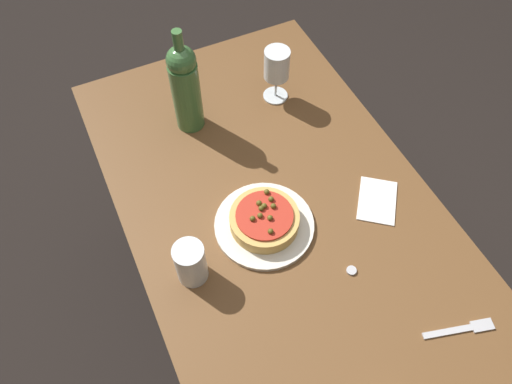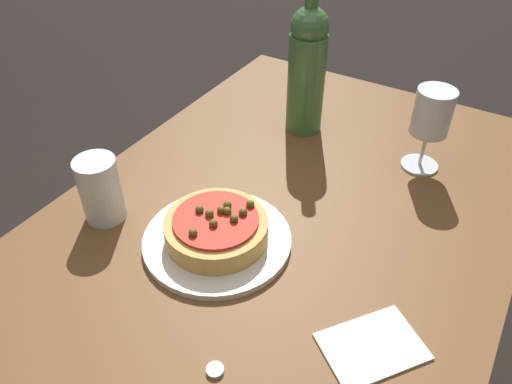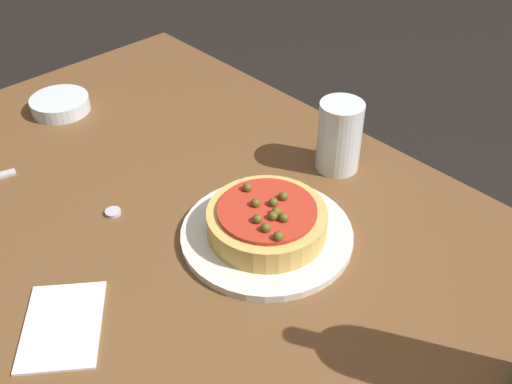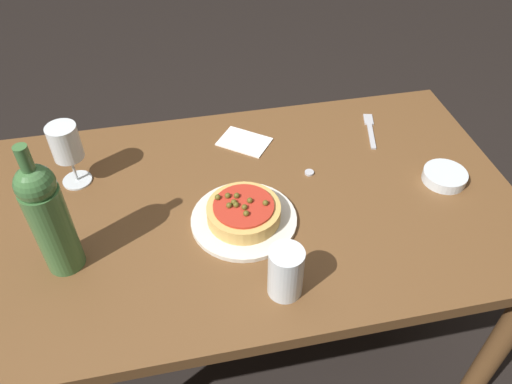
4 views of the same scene
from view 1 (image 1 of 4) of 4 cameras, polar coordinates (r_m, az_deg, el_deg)
The scene contains 10 objects.
ground_plane at distance 1.94m, azimuth 2.32°, elevation -14.25°, with size 14.00×14.00×0.00m, color black.
dining_table at distance 1.35m, azimuth 3.24°, elevation -5.02°, with size 1.38×0.77×0.74m.
dinner_plate at distance 1.25m, azimuth 0.88°, elevation -3.66°, with size 0.25×0.25×0.01m.
pizza at distance 1.23m, azimuth 0.89°, elevation -3.01°, with size 0.17×0.17×0.05m.
wine_glass at distance 1.45m, azimuth 2.38°, elevation 14.18°, with size 0.07×0.07×0.17m.
wine_bottle at distance 1.37m, azimuth -8.09°, elevation 11.85°, with size 0.08×0.08×0.32m.
water_cup at distance 1.15m, azimuth -7.48°, elevation -8.04°, with size 0.07×0.07×0.12m.
fork at distance 1.23m, azimuth 22.58°, elevation -14.25°, with size 0.06×0.16×0.00m.
paper_napkin at distance 1.33m, azimuth 13.68°, elevation -0.96°, with size 0.17×0.16×0.00m.
bottle_cap at distance 1.21m, azimuth 10.85°, elevation -8.81°, with size 0.02×0.02×0.01m.
Camera 1 is at (-0.56, 0.35, 1.83)m, focal length 35.00 mm.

